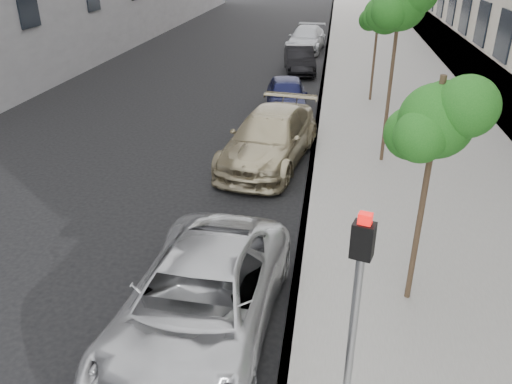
% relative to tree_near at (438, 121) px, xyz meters
% --- Properties ---
extents(ground, '(160.00, 160.00, 0.00)m').
position_rel_tree_near_xyz_m(ground, '(-3.23, -1.50, -3.44)').
color(ground, black).
rests_on(ground, ground).
extents(sidewalk, '(6.40, 72.00, 0.14)m').
position_rel_tree_near_xyz_m(sidewalk, '(1.07, 22.50, -3.37)').
color(sidewalk, gray).
rests_on(sidewalk, ground).
extents(curb, '(0.15, 72.00, 0.14)m').
position_rel_tree_near_xyz_m(curb, '(-2.05, 22.50, -3.37)').
color(curb, '#9E9B93').
rests_on(curb, ground).
extents(tree_near, '(1.54, 1.34, 4.07)m').
position_rel_tree_near_xyz_m(tree_near, '(0.00, 0.00, 0.00)').
color(tree_near, '#38281C').
rests_on(tree_near, sidewalk).
extents(tree_mid, '(1.74, 1.54, 5.22)m').
position_rel_tree_near_xyz_m(tree_mid, '(0.00, 6.50, 1.06)').
color(tree_mid, '#38281C').
rests_on(tree_mid, sidewalk).
extents(tree_far, '(1.52, 1.32, 4.14)m').
position_rel_tree_near_xyz_m(tree_far, '(-0.00, 13.00, 0.08)').
color(tree_far, '#38281C').
rests_on(tree_far, sidewalk).
extents(signal_pole, '(0.28, 0.24, 3.18)m').
position_rel_tree_near_xyz_m(signal_pole, '(-1.19, -2.89, -1.32)').
color(signal_pole, '#939699').
rests_on(signal_pole, sidewalk).
extents(minivan, '(2.60, 5.20, 1.41)m').
position_rel_tree_near_xyz_m(minivan, '(-3.49, -1.41, -2.74)').
color(minivan, '#A8A9AC').
rests_on(minivan, ground).
extents(suv, '(2.90, 5.43, 1.50)m').
position_rel_tree_near_xyz_m(suv, '(-3.33, 6.19, -2.69)').
color(suv, tan).
rests_on(suv, ground).
extents(sedan_blue, '(2.00, 4.01, 1.31)m').
position_rel_tree_near_xyz_m(sedan_blue, '(-3.33, 11.29, -2.79)').
color(sedan_blue, '#111439').
rests_on(sedan_blue, ground).
extents(sedan_black, '(1.93, 4.07, 1.29)m').
position_rel_tree_near_xyz_m(sedan_black, '(-3.33, 18.05, -2.80)').
color(sedan_black, black).
rests_on(sedan_black, ground).
extents(sedan_rear, '(2.43, 5.10, 1.43)m').
position_rel_tree_near_xyz_m(sedan_rear, '(-3.33, 23.89, -2.72)').
color(sedan_rear, '#ACAFB4').
rests_on(sedan_rear, ground).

